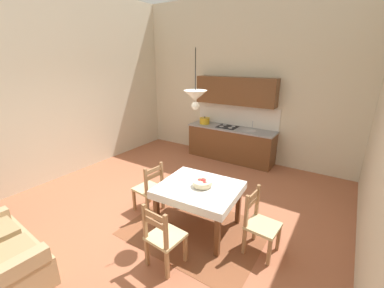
% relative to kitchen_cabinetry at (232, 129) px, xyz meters
% --- Properties ---
extents(ground_plane, '(6.47, 7.03, 0.10)m').
position_rel_kitchen_cabinetry_xyz_m(ground_plane, '(0.09, -2.94, -0.91)').
color(ground_plane, '#A86042').
extents(wall_back, '(6.47, 0.12, 4.16)m').
position_rel_kitchen_cabinetry_xyz_m(wall_back, '(0.09, 0.33, 1.23)').
color(wall_back, beige).
rests_on(wall_back, ground_plane).
extents(wall_left, '(0.12, 7.03, 4.16)m').
position_rel_kitchen_cabinetry_xyz_m(wall_left, '(-2.91, -2.94, 1.23)').
color(wall_left, beige).
rests_on(wall_left, ground_plane).
extents(area_rug, '(2.10, 1.60, 0.01)m').
position_rel_kitchen_cabinetry_xyz_m(area_rug, '(0.85, -3.14, -0.85)').
color(area_rug, brown).
rests_on(area_rug, ground_plane).
extents(kitchen_cabinetry, '(2.36, 0.63, 2.20)m').
position_rel_kitchen_cabinetry_xyz_m(kitchen_cabinetry, '(0.00, 0.00, 0.00)').
color(kitchen_cabinetry, brown).
rests_on(kitchen_cabinetry, ground_plane).
extents(dining_table, '(1.28, 1.13, 0.75)m').
position_rel_kitchen_cabinetry_xyz_m(dining_table, '(0.85, -3.04, -0.23)').
color(dining_table, brown).
rests_on(dining_table, ground_plane).
extents(dining_chair_window_side, '(0.45, 0.45, 0.93)m').
position_rel_kitchen_cabinetry_xyz_m(dining_chair_window_side, '(1.83, -3.01, -0.41)').
color(dining_chair_window_side, '#D1BC89').
rests_on(dining_chair_window_side, ground_plane).
extents(dining_chair_camera_side, '(0.45, 0.45, 0.93)m').
position_rel_kitchen_cabinetry_xyz_m(dining_chair_camera_side, '(0.88, -3.96, -0.41)').
color(dining_chair_camera_side, '#D1BC89').
rests_on(dining_chair_camera_side, ground_plane).
extents(dining_chair_tv_side, '(0.46, 0.46, 0.93)m').
position_rel_kitchen_cabinetry_xyz_m(dining_chair_tv_side, '(-0.15, -3.11, -0.41)').
color(dining_chair_tv_side, '#D1BC89').
rests_on(dining_chair_tv_side, ground_plane).
extents(fruit_bowl, '(0.30, 0.30, 0.12)m').
position_rel_kitchen_cabinetry_xyz_m(fruit_bowl, '(0.89, -3.01, -0.04)').
color(fruit_bowl, beige).
rests_on(fruit_bowl, dining_table).
extents(pendant_lamp, '(0.32, 0.32, 0.80)m').
position_rel_kitchen_cabinetry_xyz_m(pendant_lamp, '(0.81, -3.10, 1.29)').
color(pendant_lamp, black).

